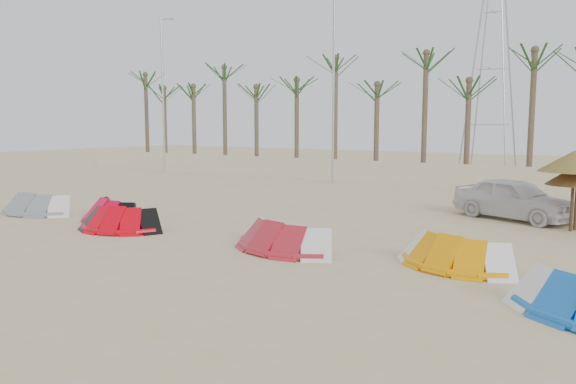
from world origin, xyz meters
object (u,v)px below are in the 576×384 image
Objects in this scene: kite_red_right at (287,234)px; kite_orange at (457,250)px; kite_grey at (42,202)px; parasol_left at (575,161)px; kite_red_mid at (126,218)px; kite_red_left at (114,209)px; car at (515,199)px.

kite_orange is (4.63, 0.63, -0.00)m from kite_red_right.
kite_grey is 19.66m from parasol_left.
kite_grey is at bearing 173.18° from kite_red_mid.
kite_red_mid is at bearing -173.25° from kite_orange.
kite_grey is at bearing 179.69° from kite_red_right.
parasol_left reaches higher than kite_grey.
kite_orange is 1.25× the size of parasol_left.
kite_red_left is 0.99× the size of kite_orange.
parasol_left reaches higher than kite_red_left.
kite_grey is 18.31m from car.
kite_red_mid is 0.96× the size of kite_orange.
kite_red_right is at bearing -0.31° from kite_grey.
kite_red_mid is 14.86m from parasol_left.
parasol_left is at bearing 32.70° from kite_red_mid.
car is at bearing 63.71° from kite_red_right.
kite_red_mid is (1.94, -1.12, -0.00)m from kite_red_left.
car is (-0.30, 8.13, 0.36)m from kite_orange.
kite_grey and kite_red_right have the same top height.
kite_red_left is 16.01m from parasol_left.
kite_red_right is 0.83× the size of car.
car is (-2.07, 1.43, -1.54)m from parasol_left.
kite_red_mid is 0.71× the size of car.
kite_red_mid is 10.71m from kite_orange.
parasol_left is 0.59× the size of car.
kite_red_right is 1.41× the size of parasol_left.
kite_grey and kite_red_left have the same top height.
parasol_left reaches higher than kite_red_right.
car is at bearing 28.39° from kite_grey.
kite_red_left is 12.58m from kite_orange.
kite_orange is 8.15m from car.
kite_red_mid is 6.03m from kite_red_right.
car reaches higher than kite_grey.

